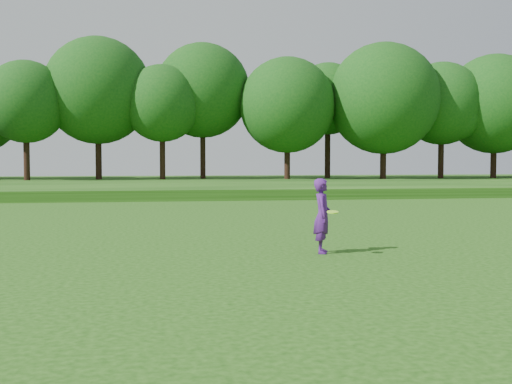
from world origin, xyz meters
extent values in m
plane|color=#17410C|center=(0.00, 0.00, 0.00)|extent=(140.00, 140.00, 0.00)
cube|color=#17410C|center=(0.00, 34.00, 0.30)|extent=(130.00, 30.00, 0.60)
cube|color=gray|center=(0.00, 20.00, 0.02)|extent=(130.00, 1.60, 0.04)
imported|color=#4F1A77|center=(4.15, -0.59, 0.92)|extent=(0.59, 0.76, 1.83)
cylinder|color=#AEFF28|center=(4.26, -1.11, 1.05)|extent=(0.28, 0.28, 0.07)
camera|label=1|loc=(0.07, -15.72, 2.32)|focal=45.00mm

